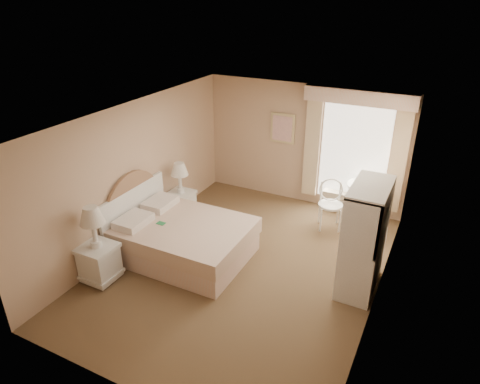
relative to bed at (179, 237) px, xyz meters
The scene contains 9 objects.
room 1.45m from the bed, ahead, with size 4.21×5.51×2.51m.
window 3.70m from the bed, 52.54° to the left, with size 2.05×0.22×2.51m.
framed_art 3.20m from the bed, 76.95° to the left, with size 0.52×0.04×0.62m.
bed is the anchor object (origin of this frame).
nightstand_near 1.35m from the bed, 122.28° to the right, with size 0.52×0.52×1.26m.
nightstand_far 1.34m from the bed, 122.46° to the left, with size 0.47×0.47×1.14m.
round_table 3.63m from the bed, 45.29° to the left, with size 0.75×0.75×0.79m.
cafe_chair 2.92m from the bed, 46.74° to the left, with size 0.59×0.59×0.95m.
armoire 3.00m from the bed, ahead, with size 0.51×1.03×1.71m.
Camera 1 is at (2.58, -5.24, 4.17)m, focal length 32.00 mm.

